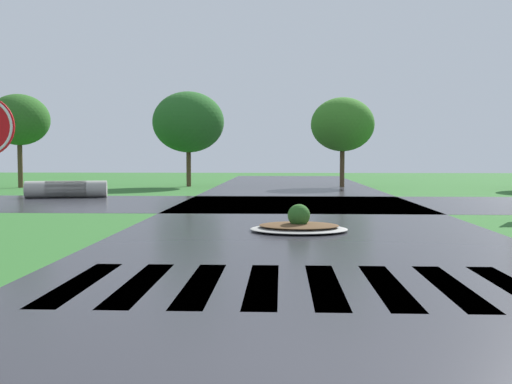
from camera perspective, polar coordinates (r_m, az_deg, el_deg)
asphalt_roadway at (r=14.83m, az=4.90°, el=-3.74°), size 9.26×80.00×0.01m
asphalt_cross_road at (r=23.17m, az=4.03°, el=-1.12°), size 90.00×8.34×0.01m
crosswalk_stripes at (r=8.72m, az=6.65°, el=-8.91°), size 7.65×3.05×0.01m
median_island at (r=14.70m, az=4.15°, el=-3.25°), size 2.42×1.93×0.68m
drainage_pipe_stack at (r=27.71m, az=-17.82°, el=0.25°), size 3.59×1.53×0.76m
background_treeline at (r=35.48m, az=9.92°, el=6.63°), size 44.08×5.92×5.76m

